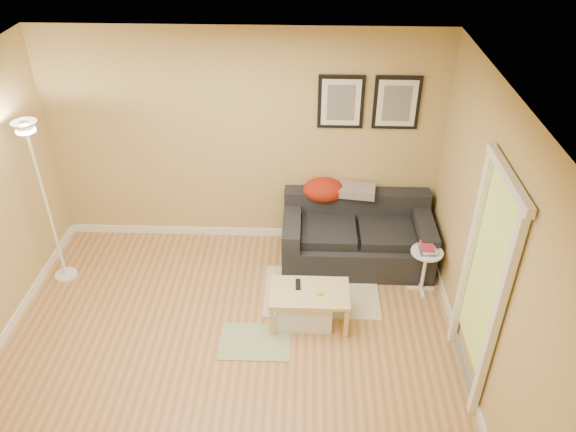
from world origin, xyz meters
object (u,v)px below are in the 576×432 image
object	(u,v)px
floor_lamp	(48,209)
side_table	(424,271)
sofa	(357,234)
storage_bin	(304,307)
book_stack	(427,248)
coffee_table	(309,306)

from	to	relation	value
floor_lamp	side_table	bearing A→B (deg)	-1.09
floor_lamp	sofa	bearing A→B (deg)	7.33
sofa	storage_bin	distance (m)	1.21
side_table	book_stack	distance (m)	0.30
storage_bin	book_stack	distance (m)	1.45
side_table	storage_bin	bearing A→B (deg)	-157.54
coffee_table	book_stack	bearing A→B (deg)	17.65
coffee_table	side_table	bearing A→B (deg)	17.08
storage_bin	floor_lamp	size ratio (longest dim) A/B	0.30
storage_bin	floor_lamp	distance (m)	2.89
side_table	floor_lamp	xyz separation A→B (m)	(-4.02, 0.08, 0.64)
storage_bin	book_stack	world-z (taller)	book_stack
coffee_table	side_table	world-z (taller)	side_table
side_table	book_stack	world-z (taller)	book_stack
sofa	floor_lamp	xyz separation A→B (m)	(-3.32, -0.43, 0.53)
storage_bin	side_table	world-z (taller)	side_table
book_stack	coffee_table	bearing A→B (deg)	-172.55
sofa	side_table	world-z (taller)	sofa
sofa	storage_bin	world-z (taller)	sofa
coffee_table	floor_lamp	distance (m)	2.93
book_stack	floor_lamp	xyz separation A→B (m)	(-4.02, 0.06, 0.35)
book_stack	floor_lamp	distance (m)	4.03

